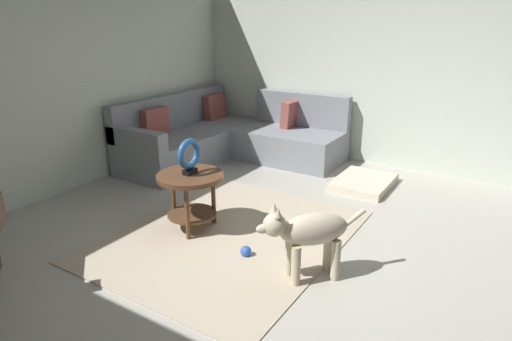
# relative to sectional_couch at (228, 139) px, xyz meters

# --- Properties ---
(ground_plane) EXTENTS (6.00, 6.00, 0.10)m
(ground_plane) POSITION_rel_sectional_couch_xyz_m (-1.99, -2.01, -0.34)
(ground_plane) COLOR #B7B2A8
(wall_back) EXTENTS (6.00, 0.12, 2.70)m
(wall_back) POSITION_rel_sectional_couch_xyz_m (-1.99, 0.93, 1.06)
(wall_back) COLOR silver
(wall_back) RESTS_ON ground_plane
(wall_right) EXTENTS (0.12, 6.00, 2.70)m
(wall_right) POSITION_rel_sectional_couch_xyz_m (0.95, -2.01, 1.06)
(wall_right) COLOR silver
(wall_right) RESTS_ON ground_plane
(area_rug) EXTENTS (2.30, 1.90, 0.01)m
(area_rug) POSITION_rel_sectional_couch_xyz_m (-1.84, -1.31, -0.29)
(area_rug) COLOR #BCAD93
(area_rug) RESTS_ON ground_plane
(sectional_couch) EXTENTS (2.20, 2.25, 0.88)m
(sectional_couch) POSITION_rel_sectional_couch_xyz_m (0.00, 0.00, 0.00)
(sectional_couch) COLOR gray
(sectional_couch) RESTS_ON ground_plane
(side_table) EXTENTS (0.60, 0.60, 0.54)m
(side_table) POSITION_rel_sectional_couch_xyz_m (-1.91, -0.95, 0.12)
(side_table) COLOR brown
(side_table) RESTS_ON ground_plane
(torus_sculpture) EXTENTS (0.28, 0.08, 0.33)m
(torus_sculpture) POSITION_rel_sectional_couch_xyz_m (-1.91, -0.95, 0.42)
(torus_sculpture) COLOR black
(torus_sculpture) RESTS_ON side_table
(dog_bed_mat) EXTENTS (0.80, 0.60, 0.09)m
(dog_bed_mat) POSITION_rel_sectional_couch_xyz_m (-0.01, -1.93, -0.25)
(dog_bed_mat) COLOR beige
(dog_bed_mat) RESTS_ON ground_plane
(dog) EXTENTS (0.66, 0.61, 0.63)m
(dog) POSITION_rel_sectional_couch_xyz_m (-2.09, -2.20, 0.09)
(dog) COLOR beige
(dog) RESTS_ON ground_plane
(dog_toy_ball) EXTENTS (0.09, 0.09, 0.09)m
(dog_toy_ball) POSITION_rel_sectional_couch_xyz_m (-2.07, -1.64, -0.25)
(dog_toy_ball) COLOR blue
(dog_toy_ball) RESTS_ON ground_plane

